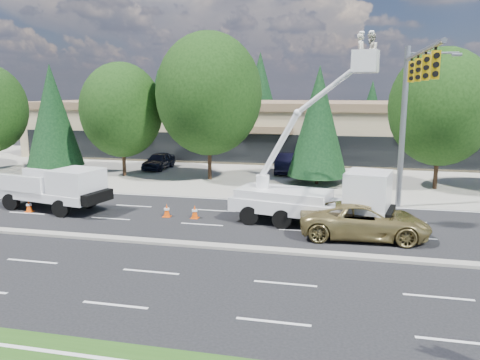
% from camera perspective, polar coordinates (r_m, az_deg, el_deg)
% --- Properties ---
extents(ground, '(140.00, 140.00, 0.00)m').
position_cam_1_polar(ground, '(20.75, -7.30, -7.83)').
color(ground, black).
rests_on(ground, ground).
extents(concrete_apron, '(140.00, 22.00, 0.01)m').
position_cam_1_polar(concrete_apron, '(39.61, 2.50, 1.24)').
color(concrete_apron, gray).
rests_on(concrete_apron, ground).
extents(road_median, '(120.00, 0.55, 0.12)m').
position_cam_1_polar(road_median, '(20.73, -7.31, -7.67)').
color(road_median, gray).
rests_on(road_median, ground).
extents(strip_mall, '(50.40, 15.40, 5.50)m').
position_cam_1_polar(strip_mall, '(49.05, 4.58, 6.40)').
color(strip_mall, tan).
rests_on(strip_mall, ground).
extents(tree_front_b, '(4.42, 4.42, 8.70)m').
position_cam_1_polar(tree_front_b, '(40.52, -21.87, 7.33)').
color(tree_front_b, '#332114').
rests_on(tree_front_b, ground).
extents(tree_front_c, '(6.32, 6.32, 8.77)m').
position_cam_1_polar(tree_front_c, '(37.46, -14.24, 8.26)').
color(tree_front_c, '#332114').
rests_on(tree_front_c, ground).
extents(tree_front_d, '(7.82, 7.82, 10.86)m').
position_cam_1_polar(tree_front_d, '(34.86, -3.82, 10.41)').
color(tree_front_d, '#332114').
rests_on(tree_front_d, ground).
extents(tree_front_e, '(4.23, 4.23, 8.35)m').
position_cam_1_polar(tree_front_e, '(33.57, 9.55, 7.06)').
color(tree_front_e, '#332114').
rests_on(tree_front_e, ground).
extents(tree_front_f, '(6.81, 6.81, 9.45)m').
position_cam_1_polar(tree_front_f, '(34.05, 23.31, 8.16)').
color(tree_front_f, '#332114').
rests_on(tree_front_f, ground).
extents(tree_back_a, '(4.78, 4.78, 9.41)m').
position_cam_1_polar(tree_back_a, '(65.36, -9.88, 9.32)').
color(tree_back_a, '#332114').
rests_on(tree_back_a, ground).
extents(tree_back_b, '(5.82, 5.82, 11.48)m').
position_cam_1_polar(tree_back_b, '(61.41, 2.47, 10.42)').
color(tree_back_b, '#332114').
rests_on(tree_back_b, ground).
extents(tree_back_c, '(3.98, 3.98, 7.84)m').
position_cam_1_polar(tree_back_c, '(60.59, 15.74, 8.17)').
color(tree_back_c, '#332114').
rests_on(tree_back_c, ground).
extents(tree_back_d, '(5.20, 5.20, 10.25)m').
position_cam_1_polar(tree_back_d, '(62.35, 27.00, 8.66)').
color(tree_back_d, '#332114').
rests_on(tree_back_d, ground).
extents(signal_mast, '(2.76, 10.16, 9.00)m').
position_cam_1_polar(signal_mast, '(25.71, 20.05, 8.97)').
color(signal_mast, gray).
rests_on(signal_mast, ground).
extents(utility_pickup, '(6.66, 3.54, 2.43)m').
position_cam_1_polar(utility_pickup, '(28.10, -21.45, -1.44)').
color(utility_pickup, white).
rests_on(utility_pickup, ground).
extents(bucket_truck, '(8.00, 3.81, 9.21)m').
position_cam_1_polar(bucket_truck, '(22.99, 10.16, -0.96)').
color(bucket_truck, white).
rests_on(bucket_truck, ground).
extents(traffic_cone_a, '(0.40, 0.40, 0.70)m').
position_cam_1_polar(traffic_cone_a, '(28.38, -24.34, -2.90)').
color(traffic_cone_a, '#E24807').
rests_on(traffic_cone_a, ground).
extents(traffic_cone_b, '(0.40, 0.40, 0.70)m').
position_cam_1_polar(traffic_cone_b, '(25.21, -8.92, -3.69)').
color(traffic_cone_b, '#E24807').
rests_on(traffic_cone_b, ground).
extents(traffic_cone_c, '(0.40, 0.40, 0.70)m').
position_cam_1_polar(traffic_cone_c, '(24.73, -5.55, -3.89)').
color(traffic_cone_c, '#E24807').
rests_on(traffic_cone_c, ground).
extents(minivan, '(5.91, 2.93, 1.61)m').
position_cam_1_polar(minivan, '(22.06, 14.91, -4.78)').
color(minivan, olive).
rests_on(minivan, ground).
extents(parked_car_west, '(1.83, 4.24, 1.43)m').
position_cam_1_polar(parked_car_west, '(40.56, -9.88, 2.33)').
color(parked_car_west, black).
rests_on(parked_car_west, ground).
extents(parked_car_east, '(2.21, 4.99, 1.59)m').
position_cam_1_polar(parked_car_east, '(38.37, 5.55, 2.08)').
color(parked_car_east, black).
rests_on(parked_car_east, ground).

